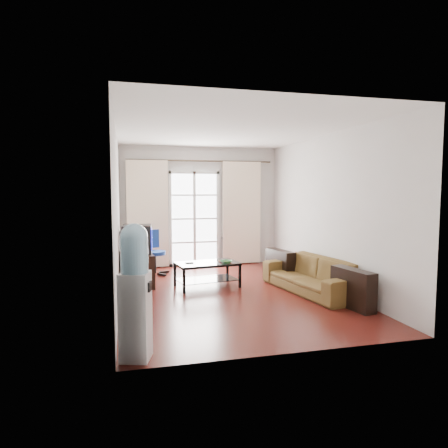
% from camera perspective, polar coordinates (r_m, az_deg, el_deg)
% --- Properties ---
extents(floor, '(5.20, 5.20, 0.00)m').
position_cam_1_polar(floor, '(6.84, 0.72, -9.74)').
color(floor, '#5B1C15').
rests_on(floor, ground).
extents(ceiling, '(5.20, 5.20, 0.00)m').
position_cam_1_polar(ceiling, '(6.69, 0.75, 13.23)').
color(ceiling, white).
rests_on(ceiling, wall_back).
extents(wall_back, '(3.60, 0.02, 2.70)m').
position_cam_1_polar(wall_back, '(9.17, -3.40, 2.51)').
color(wall_back, silver).
rests_on(wall_back, floor).
extents(wall_front, '(3.60, 0.02, 2.70)m').
position_cam_1_polar(wall_front, '(4.18, 9.83, -0.38)').
color(wall_front, silver).
rests_on(wall_front, floor).
extents(wall_left, '(0.02, 5.20, 2.70)m').
position_cam_1_polar(wall_left, '(6.42, -15.01, 1.34)').
color(wall_left, silver).
rests_on(wall_left, floor).
extents(wall_right, '(0.02, 5.20, 2.70)m').
position_cam_1_polar(wall_right, '(7.30, 14.54, 1.76)').
color(wall_right, silver).
rests_on(wall_right, floor).
extents(french_door, '(1.16, 0.06, 2.15)m').
position_cam_1_polar(french_door, '(9.10, -4.25, 0.76)').
color(french_door, white).
rests_on(french_door, wall_back).
extents(curtain_rod, '(3.30, 0.04, 0.04)m').
position_cam_1_polar(curtain_rod, '(9.09, -3.31, 8.99)').
color(curtain_rod, '#4C3F2D').
rests_on(curtain_rod, wall_back).
extents(curtain_left, '(0.90, 0.07, 2.35)m').
position_cam_1_polar(curtain_left, '(8.91, -10.86, 1.40)').
color(curtain_left, '#FFEBCD').
rests_on(curtain_left, curtain_rod).
extents(curtain_right, '(0.90, 0.07, 2.35)m').
position_cam_1_polar(curtain_right, '(9.28, 2.52, 1.62)').
color(curtain_right, '#FFEBCD').
rests_on(curtain_right, curtain_rod).
extents(radiator, '(0.64, 0.12, 0.64)m').
position_cam_1_polar(radiator, '(9.35, 1.58, -3.72)').
color(radiator, gray).
rests_on(radiator, floor).
extents(sofa, '(2.25, 1.43, 0.58)m').
position_cam_1_polar(sofa, '(6.97, 12.40, -7.12)').
color(sofa, brown).
rests_on(sofa, floor).
extents(coffee_table, '(1.17, 0.78, 0.44)m').
position_cam_1_polar(coffee_table, '(7.17, -2.43, -6.74)').
color(coffee_table, silver).
rests_on(coffee_table, floor).
extents(bowl, '(0.33, 0.33, 0.05)m').
position_cam_1_polar(bowl, '(7.05, 0.29, -5.43)').
color(bowl, '#2E8039').
rests_on(bowl, coffee_table).
extents(book, '(0.29, 0.31, 0.02)m').
position_cam_1_polar(book, '(7.11, -0.38, -5.46)').
color(book, '#AA2A14').
rests_on(book, coffee_table).
extents(remote, '(0.14, 0.05, 0.02)m').
position_cam_1_polar(remote, '(7.08, -4.97, -5.54)').
color(remote, black).
rests_on(remote, coffee_table).
extents(tv_stand, '(0.60, 0.85, 0.59)m').
position_cam_1_polar(tv_stand, '(7.40, -12.36, -6.39)').
color(tv_stand, black).
rests_on(tv_stand, floor).
extents(crt_tv, '(0.59, 0.59, 0.50)m').
position_cam_1_polar(crt_tv, '(7.38, -12.47, -2.11)').
color(crt_tv, black).
rests_on(crt_tv, tv_stand).
extents(task_chair, '(0.79, 0.79, 0.91)m').
position_cam_1_polar(task_chair, '(8.32, -9.92, -5.30)').
color(task_chair, black).
rests_on(task_chair, floor).
extents(water_cooler, '(0.35, 0.35, 1.40)m').
position_cam_1_polar(water_cooler, '(4.18, -12.59, -9.04)').
color(water_cooler, white).
rests_on(water_cooler, floor).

